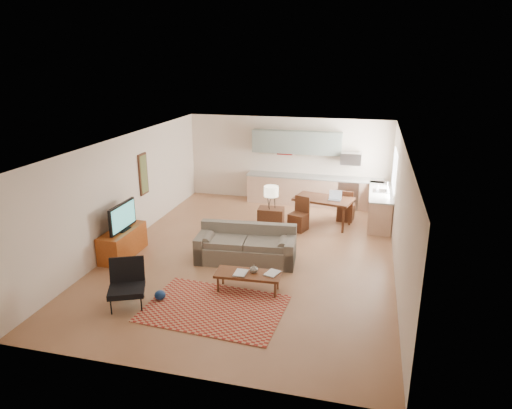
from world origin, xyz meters
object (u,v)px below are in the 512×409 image
(tv_credenza, at_px, (123,243))
(console_table, at_px, (271,222))
(sofa, at_px, (246,245))
(dining_table, at_px, (323,212))
(armchair, at_px, (126,285))
(coffee_table, at_px, (248,282))

(tv_credenza, distance_m, console_table, 3.75)
(console_table, bearing_deg, tv_credenza, -149.94)
(sofa, height_order, dining_table, sofa)
(armchair, xyz_separation_m, console_table, (1.87, 4.12, -0.05))
(sofa, bearing_deg, console_table, 77.43)
(dining_table, bearing_deg, tv_credenza, -131.21)
(console_table, bearing_deg, coffee_table, -89.86)
(coffee_table, bearing_deg, armchair, -154.61)
(armchair, distance_m, console_table, 4.53)
(coffee_table, height_order, dining_table, dining_table)
(tv_credenza, bearing_deg, console_table, 33.58)
(armchair, xyz_separation_m, tv_credenza, (-1.25, 2.05, -0.11))
(sofa, relative_size, coffee_table, 1.78)
(console_table, bearing_deg, armchair, -117.89)
(armchair, bearing_deg, coffee_table, 4.50)
(armchair, distance_m, tv_credenza, 2.41)
(dining_table, bearing_deg, sofa, -105.05)
(tv_credenza, height_order, console_table, console_table)
(coffee_table, xyz_separation_m, tv_credenza, (-3.31, 0.94, 0.13))
(tv_credenza, xyz_separation_m, console_table, (3.12, 2.07, 0.06))
(console_table, relative_size, dining_table, 0.49)
(sofa, height_order, tv_credenza, sofa)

